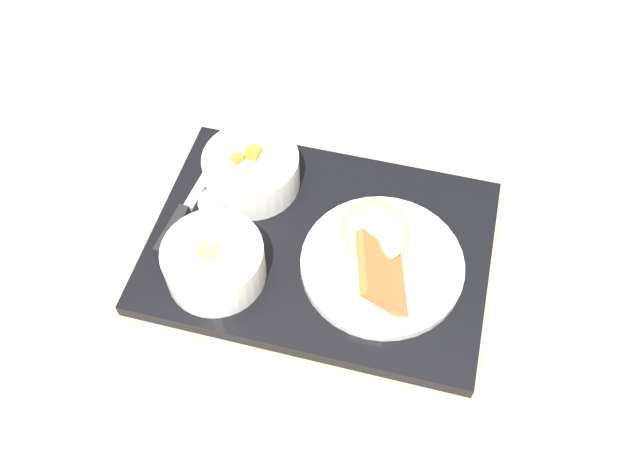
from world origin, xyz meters
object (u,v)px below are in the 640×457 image
(bowl_salad, at_px, (252,169))
(plate_main, at_px, (380,254))
(knife, at_px, (181,217))
(bowl_soup, at_px, (214,260))
(spoon, at_px, (205,213))

(bowl_salad, bearing_deg, plate_main, -23.77)
(bowl_salad, height_order, knife, bowl_salad)
(bowl_soup, relative_size, knife, 0.64)
(bowl_soup, bearing_deg, spoon, 118.39)
(bowl_soup, height_order, knife, bowl_soup)
(bowl_salad, height_order, spoon, bowl_salad)
(plate_main, height_order, spoon, plate_main)
(bowl_soup, distance_m, knife, 0.10)
(bowl_salad, xyz_separation_m, spoon, (-0.05, -0.07, -0.02))
(plate_main, bearing_deg, bowl_soup, -160.99)
(bowl_salad, height_order, bowl_soup, bowl_salad)
(bowl_salad, bearing_deg, bowl_soup, -90.62)
(plate_main, xyz_separation_m, spoon, (-0.24, 0.02, -0.01))
(bowl_soup, bearing_deg, knife, 136.63)
(bowl_salad, bearing_deg, knife, -132.56)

